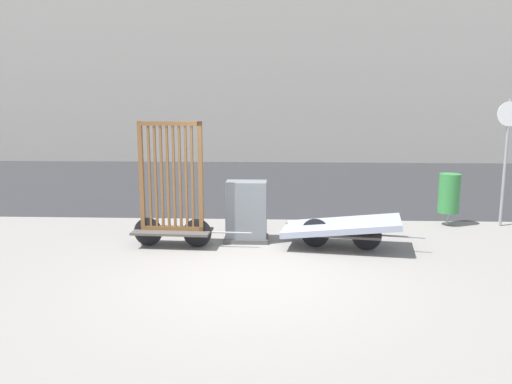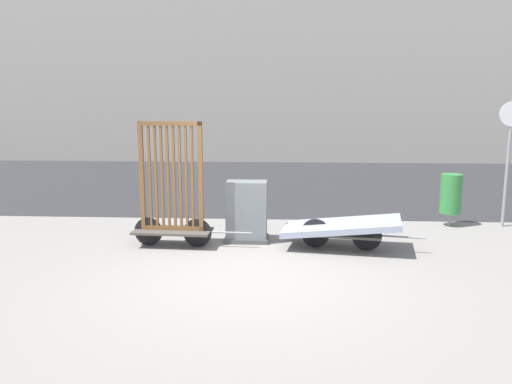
{
  "view_description": "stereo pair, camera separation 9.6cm",
  "coord_description": "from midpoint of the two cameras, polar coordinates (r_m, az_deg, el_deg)",
  "views": [
    {
      "loc": [
        0.37,
        -6.73,
        2.4
      ],
      "look_at": [
        0.0,
        1.47,
        0.96
      ],
      "focal_mm": 35.0,
      "sensor_mm": 36.0,
      "label": 1
    },
    {
      "loc": [
        0.47,
        -6.72,
        2.4
      ],
      "look_at": [
        0.0,
        1.47,
        0.96
      ],
      "focal_mm": 35.0,
      "sensor_mm": 36.0,
      "label": 2
    }
  ],
  "objects": [
    {
      "name": "trash_bin",
      "position": [
        10.65,
        20.96,
        -0.16
      ],
      "size": [
        0.41,
        0.41,
        1.04
      ],
      "color": "gray",
      "rests_on": "ground_plane"
    },
    {
      "name": "utility_cabinet",
      "position": [
        8.81,
        -1.41,
        -2.5
      ],
      "size": [
        0.77,
        0.49,
        1.08
      ],
      "color": "#4C4C4C",
      "rests_on": "ground_plane"
    },
    {
      "name": "road_strip",
      "position": [
        15.78,
        1.04,
        1.23
      ],
      "size": [
        56.0,
        10.58,
        0.01
      ],
      "color": "#2D2D30",
      "rests_on": "ground_plane"
    },
    {
      "name": "ground_plane",
      "position": [
        7.15,
        -0.93,
        -9.63
      ],
      "size": [
        60.0,
        60.0,
        0.0
      ],
      "primitive_type": "plane",
      "color": "gray"
    },
    {
      "name": "building_facade",
      "position": [
        23.12,
        1.61,
        18.24
      ],
      "size": [
        48.0,
        4.0,
        11.45
      ],
      "color": "#B2ADA3",
      "rests_on": "ground_plane"
    },
    {
      "name": "bike_cart_with_bedframe",
      "position": [
        8.56,
        -9.89,
        -1.19
      ],
      "size": [
        2.03,
        0.62,
        2.13
      ],
      "rotation": [
        0.0,
        0.0,
        -0.05
      ],
      "color": "#4C4742",
      "rests_on": "ground_plane"
    },
    {
      "name": "sign_post",
      "position": [
        10.91,
        26.51,
        4.63
      ],
      "size": [
        0.48,
        0.06,
        2.51
      ],
      "color": "gray",
      "rests_on": "ground_plane"
    },
    {
      "name": "bike_cart_with_mattress",
      "position": [
        8.51,
        9.38,
        -3.99
      ],
      "size": [
        2.38,
        1.28,
        0.56
      ],
      "rotation": [
        0.0,
        0.0,
        -0.18
      ],
      "color": "#4C4742",
      "rests_on": "ground_plane"
    }
  ]
}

